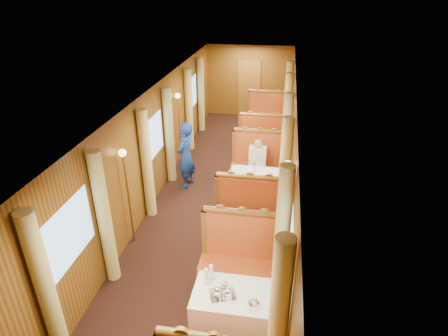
% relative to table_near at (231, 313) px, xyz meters
% --- Properties ---
extents(floor, '(3.00, 12.00, 0.01)m').
position_rel_table_near_xyz_m(floor, '(-0.75, 3.50, -0.38)').
color(floor, black).
rests_on(floor, ground).
extents(ceiling, '(3.00, 12.00, 0.01)m').
position_rel_table_near_xyz_m(ceiling, '(-0.75, 3.50, 2.12)').
color(ceiling, silver).
rests_on(ceiling, wall_left).
extents(wall_far, '(3.00, 0.01, 2.50)m').
position_rel_table_near_xyz_m(wall_far, '(-0.75, 9.50, 0.88)').
color(wall_far, brown).
rests_on(wall_far, floor).
extents(wall_left, '(0.01, 12.00, 2.50)m').
position_rel_table_near_xyz_m(wall_left, '(-2.25, 3.50, 0.88)').
color(wall_left, brown).
rests_on(wall_left, floor).
extents(wall_right, '(0.01, 12.00, 2.50)m').
position_rel_table_near_xyz_m(wall_right, '(0.75, 3.50, 0.88)').
color(wall_right, brown).
rests_on(wall_right, floor).
extents(doorway_far, '(0.80, 0.04, 2.00)m').
position_rel_table_near_xyz_m(doorway_far, '(-0.75, 9.47, 0.62)').
color(doorway_far, '#8E5E20').
rests_on(doorway_far, floor).
extents(table_near, '(1.05, 0.72, 0.75)m').
position_rel_table_near_xyz_m(table_near, '(0.00, 0.00, 0.00)').
color(table_near, white).
rests_on(table_near, floor).
extents(banquette_near_aft, '(1.30, 0.55, 1.34)m').
position_rel_table_near_xyz_m(banquette_near_aft, '(0.00, 1.01, 0.05)').
color(banquette_near_aft, '#AC2B13').
rests_on(banquette_near_aft, floor).
extents(table_mid, '(1.05, 0.72, 0.75)m').
position_rel_table_near_xyz_m(table_mid, '(0.00, 3.50, 0.00)').
color(table_mid, white).
rests_on(table_mid, floor).
extents(banquette_mid_fwd, '(1.30, 0.55, 1.34)m').
position_rel_table_near_xyz_m(banquette_mid_fwd, '(0.00, 2.49, 0.05)').
color(banquette_mid_fwd, '#AC2B13').
rests_on(banquette_mid_fwd, floor).
extents(banquette_mid_aft, '(1.30, 0.55, 1.34)m').
position_rel_table_near_xyz_m(banquette_mid_aft, '(0.00, 4.51, 0.05)').
color(banquette_mid_aft, '#AC2B13').
rests_on(banquette_mid_aft, floor).
extents(table_far, '(1.05, 0.72, 0.75)m').
position_rel_table_near_xyz_m(table_far, '(0.00, 7.00, 0.00)').
color(table_far, white).
rests_on(table_far, floor).
extents(banquette_far_fwd, '(1.30, 0.55, 1.34)m').
position_rel_table_near_xyz_m(banquette_far_fwd, '(0.00, 5.99, 0.05)').
color(banquette_far_fwd, '#AC2B13').
rests_on(banquette_far_fwd, floor).
extents(banquette_far_aft, '(1.30, 0.55, 1.34)m').
position_rel_table_near_xyz_m(banquette_far_aft, '(0.00, 8.01, 0.05)').
color(banquette_far_aft, '#AC2B13').
rests_on(banquette_far_aft, floor).
extents(tea_tray, '(0.40, 0.35, 0.01)m').
position_rel_table_near_xyz_m(tea_tray, '(-0.11, -0.06, 0.38)').
color(tea_tray, silver).
rests_on(tea_tray, table_near).
extents(teapot_left, '(0.21, 0.19, 0.14)m').
position_rel_table_near_xyz_m(teapot_left, '(-0.16, -0.11, 0.44)').
color(teapot_left, silver).
rests_on(teapot_left, tea_tray).
extents(teapot_right, '(0.17, 0.14, 0.13)m').
position_rel_table_near_xyz_m(teapot_right, '(-0.02, -0.11, 0.44)').
color(teapot_right, silver).
rests_on(teapot_right, tea_tray).
extents(teapot_back, '(0.18, 0.16, 0.12)m').
position_rel_table_near_xyz_m(teapot_back, '(-0.09, 0.02, 0.44)').
color(teapot_back, silver).
rests_on(teapot_back, tea_tray).
extents(fruit_plate, '(0.23, 0.23, 0.05)m').
position_rel_table_near_xyz_m(fruit_plate, '(0.31, -0.15, 0.39)').
color(fruit_plate, white).
rests_on(fruit_plate, table_near).
extents(cup_inboard, '(0.08, 0.08, 0.26)m').
position_rel_table_near_xyz_m(cup_inboard, '(-0.37, 0.11, 0.48)').
color(cup_inboard, white).
rests_on(cup_inboard, table_near).
extents(cup_outboard, '(0.08, 0.08, 0.26)m').
position_rel_table_near_xyz_m(cup_outboard, '(-0.31, 0.20, 0.48)').
color(cup_outboard, white).
rests_on(cup_outboard, table_near).
extents(rose_vase_mid, '(0.06, 0.06, 0.36)m').
position_rel_table_near_xyz_m(rose_vase_mid, '(-0.02, 3.54, 0.55)').
color(rose_vase_mid, silver).
rests_on(rose_vase_mid, table_mid).
extents(rose_vase_far, '(0.06, 0.06, 0.36)m').
position_rel_table_near_xyz_m(rose_vase_far, '(0.03, 6.96, 0.55)').
color(rose_vase_far, silver).
rests_on(rose_vase_far, table_far).
extents(window_left_near, '(0.01, 1.20, 0.90)m').
position_rel_table_near_xyz_m(window_left_near, '(-2.24, 0.00, 1.07)').
color(window_left_near, '#7FADE5').
rests_on(window_left_near, wall_left).
extents(curtain_left_near_a, '(0.22, 0.22, 2.35)m').
position_rel_table_near_xyz_m(curtain_left_near_a, '(-2.13, -0.78, 0.80)').
color(curtain_left_near_a, '#CFC06A').
rests_on(curtain_left_near_a, floor).
extents(curtain_left_near_b, '(0.22, 0.22, 2.35)m').
position_rel_table_near_xyz_m(curtain_left_near_b, '(-2.13, 0.78, 0.80)').
color(curtain_left_near_b, '#CFC06A').
rests_on(curtain_left_near_b, floor).
extents(window_right_near, '(0.01, 1.20, 0.90)m').
position_rel_table_near_xyz_m(window_right_near, '(0.74, 0.00, 1.07)').
color(window_right_near, '#7FADE5').
rests_on(window_right_near, wall_right).
extents(curtain_right_near_a, '(0.22, 0.22, 2.35)m').
position_rel_table_near_xyz_m(curtain_right_near_a, '(0.63, -0.78, 0.80)').
color(curtain_right_near_a, '#CFC06A').
rests_on(curtain_right_near_a, floor).
extents(curtain_right_near_b, '(0.22, 0.22, 2.35)m').
position_rel_table_near_xyz_m(curtain_right_near_b, '(0.63, 0.78, 0.80)').
color(curtain_right_near_b, '#CFC06A').
rests_on(curtain_right_near_b, floor).
extents(window_left_mid, '(0.01, 1.20, 0.90)m').
position_rel_table_near_xyz_m(window_left_mid, '(-2.24, 3.50, 1.07)').
color(window_left_mid, '#7FADE5').
rests_on(window_left_mid, wall_left).
extents(curtain_left_mid_a, '(0.22, 0.22, 2.35)m').
position_rel_table_near_xyz_m(curtain_left_mid_a, '(-2.13, 2.72, 0.80)').
color(curtain_left_mid_a, '#CFC06A').
rests_on(curtain_left_mid_a, floor).
extents(curtain_left_mid_b, '(0.22, 0.22, 2.35)m').
position_rel_table_near_xyz_m(curtain_left_mid_b, '(-2.13, 4.28, 0.80)').
color(curtain_left_mid_b, '#CFC06A').
rests_on(curtain_left_mid_b, floor).
extents(window_right_mid, '(0.01, 1.20, 0.90)m').
position_rel_table_near_xyz_m(window_right_mid, '(0.74, 3.50, 1.07)').
color(window_right_mid, '#7FADE5').
rests_on(window_right_mid, wall_right).
extents(curtain_right_mid_a, '(0.22, 0.22, 2.35)m').
position_rel_table_near_xyz_m(curtain_right_mid_a, '(0.63, 2.72, 0.80)').
color(curtain_right_mid_a, '#CFC06A').
rests_on(curtain_right_mid_a, floor).
extents(curtain_right_mid_b, '(0.22, 0.22, 2.35)m').
position_rel_table_near_xyz_m(curtain_right_mid_b, '(0.63, 4.28, 0.80)').
color(curtain_right_mid_b, '#CFC06A').
rests_on(curtain_right_mid_b, floor).
extents(window_left_far, '(0.01, 1.20, 0.90)m').
position_rel_table_near_xyz_m(window_left_far, '(-2.24, 7.00, 1.07)').
color(window_left_far, '#7FADE5').
rests_on(window_left_far, wall_left).
extents(curtain_left_far_a, '(0.22, 0.22, 2.35)m').
position_rel_table_near_xyz_m(curtain_left_far_a, '(-2.13, 6.22, 0.80)').
color(curtain_left_far_a, '#CFC06A').
rests_on(curtain_left_far_a, floor).
extents(curtain_left_far_b, '(0.22, 0.22, 2.35)m').
position_rel_table_near_xyz_m(curtain_left_far_b, '(-2.13, 7.78, 0.80)').
color(curtain_left_far_b, '#CFC06A').
rests_on(curtain_left_far_b, floor).
extents(window_right_far, '(0.01, 1.20, 0.90)m').
position_rel_table_near_xyz_m(window_right_far, '(0.74, 7.00, 1.07)').
color(window_right_far, '#7FADE5').
rests_on(window_right_far, wall_right).
extents(curtain_right_far_a, '(0.22, 0.22, 2.35)m').
position_rel_table_near_xyz_m(curtain_right_far_a, '(0.63, 6.22, 0.80)').
color(curtain_right_far_a, '#CFC06A').
rests_on(curtain_right_far_a, floor).
extents(curtain_right_far_b, '(0.22, 0.22, 2.35)m').
position_rel_table_near_xyz_m(curtain_right_far_b, '(0.63, 7.78, 0.80)').
color(curtain_right_far_b, '#CFC06A').
rests_on(curtain_right_far_b, floor).
extents(sconce_left_fore, '(0.14, 0.14, 1.95)m').
position_rel_table_near_xyz_m(sconce_left_fore, '(-2.15, 1.75, 1.01)').
color(sconce_left_fore, '#BF8C3F').
rests_on(sconce_left_fore, floor).
extents(sconce_right_fore, '(0.14, 0.14, 1.95)m').
position_rel_table_near_xyz_m(sconce_right_fore, '(0.65, 1.75, 1.01)').
color(sconce_right_fore, '#BF8C3F').
rests_on(sconce_right_fore, floor).
extents(sconce_left_aft, '(0.14, 0.14, 1.95)m').
position_rel_table_near_xyz_m(sconce_left_aft, '(-2.15, 5.25, 1.01)').
color(sconce_left_aft, '#BF8C3F').
rests_on(sconce_left_aft, floor).
extents(sconce_right_aft, '(0.14, 0.14, 1.95)m').
position_rel_table_near_xyz_m(sconce_right_aft, '(0.65, 5.25, 1.01)').
color(sconce_right_aft, '#BF8C3F').
rests_on(sconce_right_aft, floor).
extents(steward, '(0.49, 0.65, 1.62)m').
position_rel_table_near_xyz_m(steward, '(-1.67, 4.03, 0.43)').
color(steward, navy).
rests_on(steward, floor).
extents(passenger, '(0.40, 0.44, 0.76)m').
position_rel_table_near_xyz_m(passenger, '(-0.00, 4.27, 0.37)').
color(passenger, beige).
rests_on(passenger, banquette_mid_aft).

